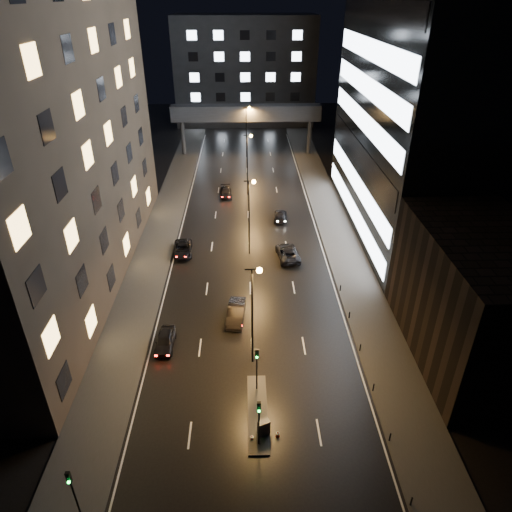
# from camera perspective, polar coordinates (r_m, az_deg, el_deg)

# --- Properties ---
(ground) EXTENTS (160.00, 160.00, 0.00)m
(ground) POSITION_cam_1_polar(r_m,az_deg,el_deg) (70.09, -0.97, 5.20)
(ground) COLOR black
(ground) RESTS_ON ground
(sidewalk_left) EXTENTS (5.00, 110.00, 0.15)m
(sidewalk_left) POSITION_cam_1_polar(r_m,az_deg,el_deg) (66.65, -11.75, 3.21)
(sidewalk_left) COLOR #383533
(sidewalk_left) RESTS_ON ground
(sidewalk_right) EXTENTS (5.00, 110.00, 0.15)m
(sidewalk_right) POSITION_cam_1_polar(r_m,az_deg,el_deg) (66.84, 9.88, 3.49)
(sidewalk_right) COLOR #383533
(sidewalk_right) RESTS_ON ground
(building_left) EXTENTS (15.00, 48.00, 40.00)m
(building_left) POSITION_cam_1_polar(r_m,az_deg,el_deg) (53.24, -27.12, 16.69)
(building_left) COLOR #2D2319
(building_left) RESTS_ON ground
(building_right_low) EXTENTS (10.00, 18.00, 12.00)m
(building_right_low) POSITION_cam_1_polar(r_m,az_deg,el_deg) (45.13, 25.89, -4.80)
(building_right_low) COLOR black
(building_right_low) RESTS_ON ground
(building_right_glass) EXTENTS (20.00, 36.00, 45.00)m
(building_right_glass) POSITION_cam_1_polar(r_m,az_deg,el_deg) (65.16, 23.27, 21.73)
(building_right_glass) COLOR black
(building_right_glass) RESTS_ON ground
(building_far) EXTENTS (34.00, 14.00, 25.00)m
(building_far) POSITION_cam_1_polar(r_m,az_deg,el_deg) (122.73, -1.38, 22.17)
(building_far) COLOR #333335
(building_far) RESTS_ON ground
(skybridge) EXTENTS (30.00, 3.00, 10.00)m
(skybridge) POSITION_cam_1_polar(r_m,az_deg,el_deg) (95.92, -1.24, 17.37)
(skybridge) COLOR #333335
(skybridge) RESTS_ON ground
(median_island) EXTENTS (1.60, 8.00, 0.15)m
(median_island) POSITION_cam_1_polar(r_m,az_deg,el_deg) (39.05, 0.21, -18.95)
(median_island) COLOR #383533
(median_island) RESTS_ON ground
(traffic_signal_near) EXTENTS (0.28, 0.34, 4.40)m
(traffic_signal_near) POSITION_cam_1_polar(r_m,az_deg,el_deg) (38.59, 0.10, -13.22)
(traffic_signal_near) COLOR black
(traffic_signal_near) RESTS_ON median_island
(traffic_signal_far) EXTENTS (0.28, 0.34, 4.40)m
(traffic_signal_far) POSITION_cam_1_polar(r_m,az_deg,el_deg) (34.80, 0.37, -19.45)
(traffic_signal_far) COLOR black
(traffic_signal_far) RESTS_ON median_island
(traffic_signal_corner) EXTENTS (0.28, 0.34, 4.40)m
(traffic_signal_corner) POSITION_cam_1_polar(r_m,az_deg,el_deg) (33.75, -22.03, -25.24)
(traffic_signal_corner) COLOR black
(traffic_signal_corner) RESTS_ON ground
(bollard_row) EXTENTS (0.12, 25.12, 0.90)m
(bollard_row) POSITION_cam_1_polar(r_m,az_deg,el_deg) (43.21, 13.63, -13.33)
(bollard_row) COLOR black
(bollard_row) RESTS_ON ground
(streetlight_near) EXTENTS (1.45, 0.50, 10.15)m
(streetlight_near) POSITION_cam_1_polar(r_m,az_deg,el_deg) (39.10, -0.25, -6.04)
(streetlight_near) COLOR black
(streetlight_near) RESTS_ON ground
(streetlight_mid_a) EXTENTS (1.45, 0.50, 10.15)m
(streetlight_mid_a) POSITION_cam_1_polar(r_m,az_deg,el_deg) (56.48, -0.72, 6.03)
(streetlight_mid_a) COLOR black
(streetlight_mid_a) RESTS_ON ground
(streetlight_mid_b) EXTENTS (1.45, 0.50, 10.15)m
(streetlight_mid_b) POSITION_cam_1_polar(r_m,az_deg,el_deg) (75.17, -0.97, 12.28)
(streetlight_mid_b) COLOR black
(streetlight_mid_b) RESTS_ON ground
(streetlight_far) EXTENTS (1.45, 0.50, 10.15)m
(streetlight_far) POSITION_cam_1_polar(r_m,az_deg,el_deg) (94.41, -1.12, 16.01)
(streetlight_far) COLOR black
(streetlight_far) RESTS_ON ground
(car_away_a) EXTENTS (1.76, 4.23, 1.43)m
(car_away_a) POSITION_cam_1_polar(r_m,az_deg,el_deg) (45.15, -11.27, -10.32)
(car_away_a) COLOR black
(car_away_a) RESTS_ON ground
(car_away_b) EXTENTS (2.15, 4.98, 1.59)m
(car_away_b) POSITION_cam_1_polar(r_m,az_deg,el_deg) (47.63, -2.52, -7.06)
(car_away_b) COLOR black
(car_away_b) RESTS_ON ground
(car_away_c) EXTENTS (2.71, 5.17, 1.39)m
(car_away_c) POSITION_cam_1_polar(r_m,az_deg,el_deg) (59.84, -9.13, 0.88)
(car_away_c) COLOR black
(car_away_c) RESTS_ON ground
(car_away_d) EXTENTS (2.20, 4.70, 1.33)m
(car_away_d) POSITION_cam_1_polar(r_m,az_deg,el_deg) (76.67, -3.77, 7.94)
(car_away_d) COLOR black
(car_away_d) RESTS_ON ground
(car_toward_a) EXTENTS (3.13, 5.70, 1.51)m
(car_toward_a) POSITION_cam_1_polar(r_m,az_deg,el_deg) (58.24, 3.98, 0.41)
(car_toward_a) COLOR black
(car_toward_a) RESTS_ON ground
(car_toward_b) EXTENTS (2.29, 4.63, 1.29)m
(car_toward_b) POSITION_cam_1_polar(r_m,az_deg,el_deg) (68.33, 3.06, 5.07)
(car_toward_b) COLOR black
(car_toward_b) RESTS_ON ground
(utility_cabinet) EXTENTS (1.03, 0.81, 1.31)m
(utility_cabinet) POSITION_cam_1_polar(r_m,az_deg,el_deg) (37.16, 0.97, -20.63)
(utility_cabinet) COLOR #454547
(utility_cabinet) RESTS_ON median_island
(cone_a) EXTENTS (0.40, 0.40, 0.55)m
(cone_a) POSITION_cam_1_polar(r_m,az_deg,el_deg) (37.50, 2.73, -21.32)
(cone_a) COLOR #F3340C
(cone_a) RESTS_ON ground
(cone_b) EXTENTS (0.42, 0.42, 0.52)m
(cone_b) POSITION_cam_1_polar(r_m,az_deg,el_deg) (37.27, -0.51, -21.75)
(cone_b) COLOR red
(cone_b) RESTS_ON ground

